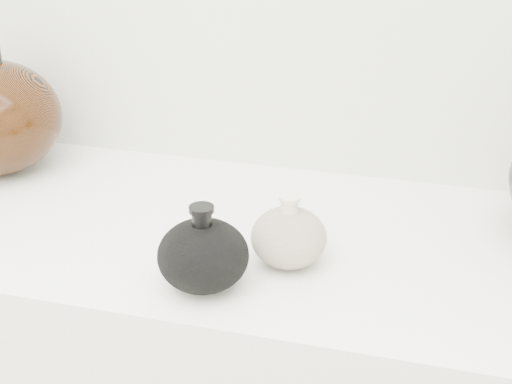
# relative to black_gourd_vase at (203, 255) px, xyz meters

# --- Properties ---
(black_gourd_vase) EXTENTS (0.13, 0.13, 0.12)m
(black_gourd_vase) POSITION_rel_black_gourd_vase_xyz_m (0.00, 0.00, 0.00)
(black_gourd_vase) COLOR black
(black_gourd_vase) RESTS_ON display_counter
(cream_gourd_vase) EXTENTS (0.11, 0.11, 0.11)m
(cream_gourd_vase) POSITION_rel_black_gourd_vase_xyz_m (0.10, 0.09, -0.01)
(cream_gourd_vase) COLOR beige
(cream_gourd_vase) RESTS_ON display_counter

